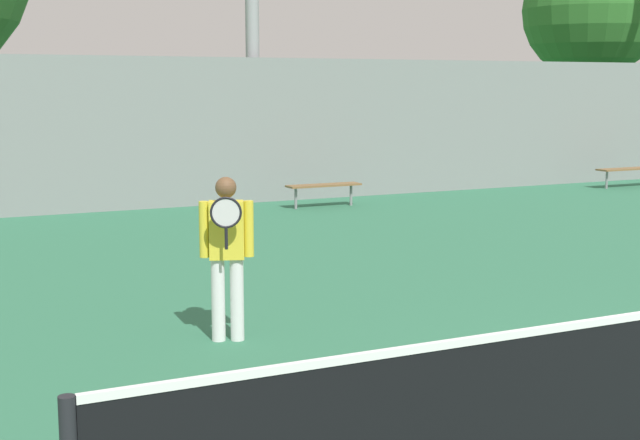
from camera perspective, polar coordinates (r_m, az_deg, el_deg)
tennis_player at (r=9.07m, az=-5.99°, el=-1.86°), size 0.52×0.48×1.69m
bench_courtside_near at (r=24.24m, az=19.33°, el=3.07°), size 2.08×0.40×0.50m
bench_courtside_far at (r=19.09m, az=0.25°, el=2.16°), size 1.65×0.40×0.50m
back_fence at (r=19.50m, az=-6.96°, el=5.63°), size 34.49×0.06×3.20m
tree_green_tall at (r=31.67m, az=17.01°, el=12.74°), size 4.59×4.59×7.38m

